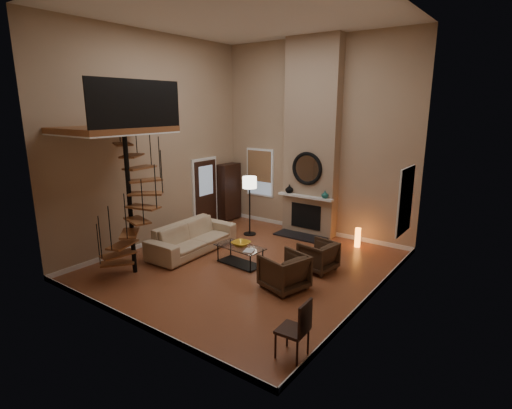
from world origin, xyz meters
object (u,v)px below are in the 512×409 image
Objects in this scene: sofa at (193,237)px; accent_lamp at (358,238)px; coffee_table at (240,253)px; hutch at (229,191)px; armchair_far at (287,273)px; floor_lamp at (250,187)px; side_chair at (298,327)px; armchair_near at (321,257)px.

accent_lamp is at bearing -51.79° from sofa.
accent_lamp is at bearing 57.37° from coffee_table.
hutch reaches higher than armchair_far.
hutch is 3.37× the size of accent_lamp.
floor_lamp is (-2.76, 2.43, 1.06)m from armchair_far.
sofa is at bearing -81.82° from armchair_far.
side_chair is (5.60, -5.17, -0.42)m from hutch.
accent_lamp is (3.31, 2.83, -0.15)m from sofa.
side_chair is at bearing -38.79° from coffee_table.
hutch is at bearing -105.67° from armchair_near.
armchair_far is at bearing -100.45° from sofa.
floor_lamp is at bearing -12.29° from sofa.
armchair_far is 3.83m from floor_lamp.
side_chair is (1.35, -1.89, 0.17)m from armchair_far.
side_chair is at bearing -46.38° from floor_lamp.
armchair_far reaches higher than armchair_near.
armchair_far is (4.25, -3.28, -0.60)m from hutch.
hutch is 1.05× the size of floor_lamp.
coffee_table is at bearing -46.46° from hutch.
side_chair is (1.21, -3.11, 0.17)m from armchair_near.
hutch is at bearing 137.33° from side_chair.
armchair_near is at bearing 111.20° from side_chair.
side_chair is at bearing -119.92° from sofa.
sofa is at bearing -139.43° from accent_lamp.
hutch is 7.63m from side_chair.
armchair_far reaches higher than accent_lamp.
coffee_table is (-1.74, -0.75, -0.07)m from armchair_near.
floor_lamp is 6.03m from side_chair.
accent_lamp is 0.57× the size of side_chair.
armchair_far is 0.49× the size of floor_lamp.
hutch is 1.47× the size of coffee_table.
hutch is 4.89m from armchair_near.
armchair_far is (3.11, -0.44, -0.04)m from sofa.
armchair_far is at bearing -93.47° from accent_lamp.
armchair_far is 1.66m from coffee_table.
side_chair reaches higher than armchair_near.
floor_lamp is 3.29m from accent_lamp.
hutch reaches higher than coffee_table.
sofa reaches higher than armchair_far.
hutch is 3.11m from sofa.
armchair_near reaches higher than coffee_table.
armchair_near is (4.40, -2.06, -0.60)m from hutch.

